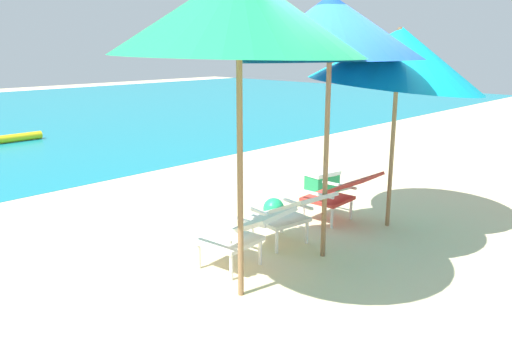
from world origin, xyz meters
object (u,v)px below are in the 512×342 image
object	(u,v)px
lounge_chair_left	(243,232)
beach_umbrella_right	(398,57)
lounge_chair_center	(290,212)
lounge_chair_right	(340,192)
beach_umbrella_left	(239,13)
beach_ball	(274,208)
swim_buoy	(6,139)
beach_umbrella_center	(330,28)
cooler_box	(322,181)

from	to	relation	value
lounge_chair_left	beach_umbrella_right	distance (m)	2.69
lounge_chair_center	lounge_chair_right	distance (m)	1.01
lounge_chair_center	beach_umbrella_left	world-z (taller)	beach_umbrella_left
beach_umbrella_left	beach_umbrella_right	world-z (taller)	beach_umbrella_left
beach_umbrella_left	beach_ball	xyz separation A→B (m)	(1.70, 1.15, -2.24)
lounge_chair_center	lounge_chair_right	size ratio (longest dim) A/B	1.04
swim_buoy	beach_umbrella_right	size ratio (longest dim) A/B	0.57
beach_umbrella_center	beach_umbrella_right	size ratio (longest dim) A/B	0.94
lounge_chair_left	lounge_chair_right	size ratio (longest dim) A/B	1.03
lounge_chair_left	beach_umbrella_right	world-z (taller)	beach_umbrella_right
lounge_chair_center	beach_umbrella_right	size ratio (longest dim) A/B	0.33
lounge_chair_left	beach_umbrella_center	world-z (taller)	beach_umbrella_center
lounge_chair_left	lounge_chair_right	xyz separation A→B (m)	(1.79, 0.13, 0.00)
beach_ball	cooler_box	bearing A→B (deg)	11.89
swim_buoy	lounge_chair_right	world-z (taller)	lounge_chair_right
lounge_chair_left	beach_umbrella_left	distance (m)	2.03
lounge_chair_center	beach_ball	size ratio (longest dim) A/B	3.48
swim_buoy	beach_umbrella_right	xyz separation A→B (m)	(1.20, -8.89, 1.91)
lounge_chair_center	beach_ball	bearing A→B (deg)	52.87
lounge_chair_center	beach_ball	world-z (taller)	lounge_chair_center
swim_buoy	lounge_chair_left	distance (m)	8.60
beach_umbrella_center	beach_ball	size ratio (longest dim) A/B	9.76
swim_buoy	beach_ball	xyz separation A→B (m)	(0.42, -7.73, 0.04)
lounge_chair_right	beach_umbrella_left	distance (m)	2.94
beach_umbrella_center	lounge_chair_left	bearing A→B (deg)	158.13
beach_umbrella_center	beach_umbrella_right	xyz separation A→B (m)	(1.29, -0.01, -0.28)
swim_buoy	beach_umbrella_center	distance (m)	9.15
swim_buoy	beach_umbrella_left	world-z (taller)	beach_umbrella_left
beach_umbrella_right	cooler_box	bearing A→B (deg)	66.86
beach_umbrella_left	beach_ball	size ratio (longest dim) A/B	10.57
swim_buoy	lounge_chair_left	size ratio (longest dim) A/B	1.73
lounge_chair_center	beach_ball	distance (m)	0.98
beach_umbrella_center	beach_umbrella_right	world-z (taller)	beach_umbrella_center
lounge_chair_center	beach_umbrella_right	world-z (taller)	beach_umbrella_right
swim_buoy	beach_ball	world-z (taller)	beach_ball
swim_buoy	lounge_chair_left	xyz separation A→B (m)	(-0.92, -8.55, 0.31)
lounge_chair_right	beach_umbrella_right	bearing A→B (deg)	-54.27
beach_umbrella_right	beach_ball	xyz separation A→B (m)	(-0.78, 1.16, -1.88)
lounge_chair_right	beach_umbrella_center	xyz separation A→B (m)	(-0.95, -0.46, 1.89)
lounge_chair_center	cooler_box	distance (m)	2.25
lounge_chair_center	cooler_box	world-z (taller)	lounge_chair_center
beach_ball	cooler_box	xyz separation A→B (m)	(1.41, 0.30, 0.03)
swim_buoy	lounge_chair_center	xyz separation A→B (m)	(-0.15, -8.48, 0.31)
cooler_box	swim_buoy	bearing A→B (deg)	103.81
cooler_box	lounge_chair_center	bearing A→B (deg)	-152.06
beach_ball	lounge_chair_center	bearing A→B (deg)	-127.13
lounge_chair_left	beach_umbrella_right	xyz separation A→B (m)	(2.13, -0.34, 1.61)
beach_umbrella_right	cooler_box	size ratio (longest dim) A/B	5.44
beach_umbrella_left	cooler_box	world-z (taller)	beach_umbrella_left
lounge_chair_left	cooler_box	bearing A→B (deg)	22.07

